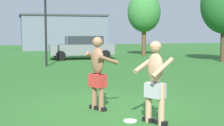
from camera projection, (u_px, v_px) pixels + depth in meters
The scene contains 9 objects.
ground_plane at pixel (108, 109), 7.95m from camera, with size 80.00×80.00×0.00m, color #2D6628.
player_with_cap at pixel (155, 78), 6.57m from camera, with size 0.77×0.74×1.70m.
player_in_red at pixel (98, 71), 7.74m from camera, with size 0.78×0.82×1.75m.
frisbee at pixel (130, 121), 6.81m from camera, with size 0.29×0.29×0.03m, color white.
car_gray_mid_lot at pixel (82, 47), 22.33m from camera, with size 4.32×2.07×1.58m.
lamp_post at pixel (45, 4), 17.38m from camera, with size 0.60×0.24×5.40m.
outbuilding_behind_lot at pixel (63, 32), 34.84m from camera, with size 8.91×5.48×3.62m.
tree_right_field at pixel (144, 13), 25.37m from camera, with size 2.58×2.58×4.92m.
tree_behind_players at pixel (224, 5), 20.06m from camera, with size 2.89×2.89×5.32m.
Camera 1 is at (-2.12, -7.51, 1.87)m, focal length 52.26 mm.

